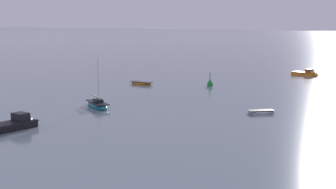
{
  "coord_description": "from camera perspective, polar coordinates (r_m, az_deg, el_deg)",
  "views": [
    {
      "loc": [
        33.31,
        -17.66,
        10.63
      ],
      "look_at": [
        2.72,
        38.73,
        0.62
      ],
      "focal_mm": 52.67,
      "sensor_mm": 36.0,
      "label": 1
    }
  ],
  "objects": [
    {
      "name": "rowboat_moored_2",
      "position": [
        79.61,
        -3.08,
        1.31
      ],
      "size": [
        4.13,
        1.81,
        0.63
      ],
      "rotation": [
        0.0,
        0.0,
        6.17
      ],
      "color": "orange",
      "rests_on": "ground"
    },
    {
      "name": "motorboat_moored_1",
      "position": [
        50.2,
        -16.91,
        -3.36
      ],
      "size": [
        2.85,
        6.0,
        2.19
      ],
      "rotation": [
        0.0,
        0.0,
        1.42
      ],
      "color": "black",
      "rests_on": "ground"
    },
    {
      "name": "motorboat_moored_0",
      "position": [
        94.94,
        15.89,
        2.28
      ],
      "size": [
        5.43,
        3.05,
        1.96
      ],
      "rotation": [
        0.0,
        0.0,
        6.02
      ],
      "color": "orange",
      "rests_on": "ground"
    },
    {
      "name": "rowboat_moored_3",
      "position": [
        56.44,
        10.71,
        -2.0
      ],
      "size": [
        3.17,
        2.83,
        0.5
      ],
      "rotation": [
        0.0,
        0.0,
        0.67
      ],
      "color": "white",
      "rests_on": "ground"
    },
    {
      "name": "sailboat_moored_0",
      "position": [
        59.83,
        -8.16,
        -1.2
      ],
      "size": [
        5.47,
        4.62,
        6.18
      ],
      "rotation": [
        0.0,
        0.0,
        5.66
      ],
      "color": "#197084",
      "rests_on": "ground"
    },
    {
      "name": "channel_buoy",
      "position": [
        77.71,
        4.88,
        1.32
      ],
      "size": [
        0.9,
        0.9,
        2.3
      ],
      "color": "#198C2D",
      "rests_on": "ground"
    }
  ]
}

